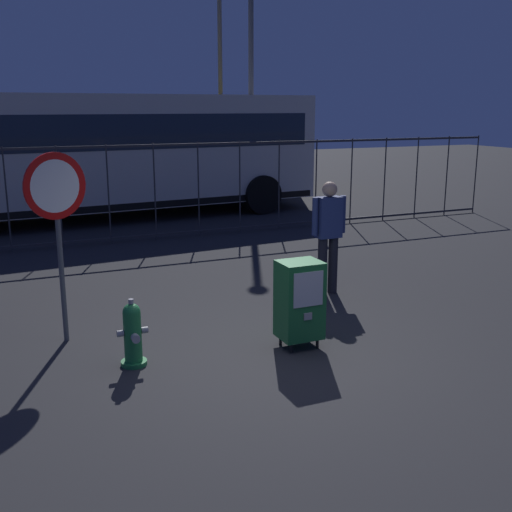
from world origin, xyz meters
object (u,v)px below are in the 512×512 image
at_px(bus_far, 126,140).
at_px(street_light_near_left, 251,55).
at_px(stop_sign, 57,208).
at_px(pedestrian, 329,231).
at_px(street_light_near_right, 220,58).
at_px(bus_near, 106,149).
at_px(fire_hydrant, 133,334).
at_px(newspaper_box_primary, 300,300).

height_order(bus_far, street_light_near_left, street_light_near_left).
xyz_separation_m(stop_sign, pedestrian, (3.82, 0.44, -0.65)).
relative_size(bus_far, street_light_near_right, 1.43).
relative_size(stop_sign, bus_near, 0.21).
xyz_separation_m(fire_hydrant, street_light_near_left, (5.54, 9.64, 3.70)).
bearing_deg(newspaper_box_primary, bus_near, 92.28).
relative_size(pedestrian, bus_far, 0.16).
relative_size(newspaper_box_primary, stop_sign, 0.46).
bearing_deg(newspaper_box_primary, bus_far, 86.10).
bearing_deg(bus_near, stop_sign, -108.71).
relative_size(stop_sign, pedestrian, 1.34).
xyz_separation_m(stop_sign, street_light_near_left, (6.11, 8.61, 2.45)).
relative_size(fire_hydrant, pedestrian, 0.45).
xyz_separation_m(newspaper_box_primary, stop_sign, (-2.45, 1.28, 1.03)).
bearing_deg(newspaper_box_primary, pedestrian, 51.38).
bearing_deg(bus_far, stop_sign, -102.50).
height_order(fire_hydrant, bus_near, bus_near).
xyz_separation_m(bus_far, street_light_near_right, (3.34, 0.61, 2.56)).
bearing_deg(street_light_near_right, pedestrian, -103.37).
distance_m(stop_sign, bus_far, 12.37).
distance_m(pedestrian, street_light_near_left, 9.03).
xyz_separation_m(fire_hydrant, newspaper_box_primary, (1.88, -0.25, 0.22)).
xyz_separation_m(bus_near, street_light_near_right, (4.62, 4.31, 2.56)).
height_order(bus_near, street_light_near_left, street_light_near_left).
bearing_deg(street_light_near_right, stop_sign, -118.14).
bearing_deg(fire_hydrant, street_light_near_right, 65.69).
xyz_separation_m(bus_far, street_light_near_left, (2.76, -3.30, 2.34)).
height_order(pedestrian, street_light_near_left, street_light_near_left).
bearing_deg(stop_sign, street_light_near_right, 61.86).
xyz_separation_m(pedestrian, street_light_near_right, (2.87, 12.07, 3.32)).
relative_size(newspaper_box_primary, street_light_near_right, 0.14).
distance_m(bus_far, street_light_near_left, 4.90).
xyz_separation_m(pedestrian, bus_far, (-0.47, 11.46, 0.76)).
height_order(stop_sign, bus_far, bus_far).
bearing_deg(bus_near, newspaper_box_primary, -92.23).
bearing_deg(newspaper_box_primary, fire_hydrant, 172.53).
xyz_separation_m(stop_sign, bus_near, (2.07, 8.20, 0.11)).
bearing_deg(pedestrian, bus_near, 102.72).
xyz_separation_m(pedestrian, street_light_near_left, (2.28, 8.17, 3.10)).
distance_m(pedestrian, street_light_near_right, 12.84).
bearing_deg(pedestrian, newspaper_box_primary, -128.62).
height_order(newspaper_box_primary, street_light_near_right, street_light_near_right).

